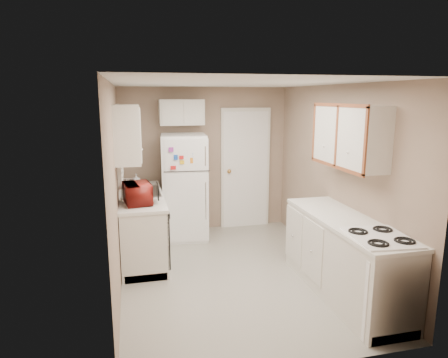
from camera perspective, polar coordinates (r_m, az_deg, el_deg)
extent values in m
plane|color=#B6B3A8|center=(5.30, 1.28, -13.36)|extent=(3.80, 3.80, 0.00)
plane|color=white|center=(4.80, 1.41, 13.55)|extent=(3.80, 3.80, 0.00)
plane|color=gray|center=(4.76, -15.18, -1.39)|extent=(3.80, 3.80, 0.00)
plane|color=gray|center=(5.43, 15.78, 0.16)|extent=(3.80, 3.80, 0.00)
plane|color=gray|center=(6.74, -2.75, 2.77)|extent=(2.80, 2.80, 0.00)
plane|color=gray|center=(3.18, 10.10, -7.69)|extent=(2.80, 2.80, 0.00)
cube|color=silver|center=(5.83, -11.58, -6.48)|extent=(0.60, 1.80, 0.90)
cube|color=black|center=(5.26, -8.19, -7.90)|extent=(0.03, 0.58, 0.72)
cube|color=gray|center=(5.86, -11.79, -2.22)|extent=(0.54, 0.74, 0.16)
imported|color=maroon|center=(5.21, -12.22, -1.83)|extent=(0.51, 0.33, 0.31)
imported|color=white|center=(6.22, -12.42, -0.12)|extent=(0.11, 0.11, 0.19)
cube|color=silver|center=(5.73, -14.71, 4.86)|extent=(0.10, 0.98, 1.08)
cube|color=silver|center=(4.88, -13.72, 6.14)|extent=(0.30, 0.45, 0.70)
cube|color=white|center=(6.36, -5.69, -1.14)|extent=(0.74, 0.73, 1.67)
cube|color=silver|center=(6.45, -6.11, 9.46)|extent=(0.70, 0.30, 0.40)
cube|color=white|center=(6.89, 3.06, 1.45)|extent=(0.86, 0.06, 2.08)
cube|color=silver|center=(4.83, 16.75, -10.62)|extent=(0.60, 2.00, 0.90)
cube|color=white|center=(4.38, 20.95, -13.97)|extent=(0.61, 0.72, 0.81)
cube|color=silver|center=(4.84, 17.47, 5.89)|extent=(0.30, 1.20, 0.70)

